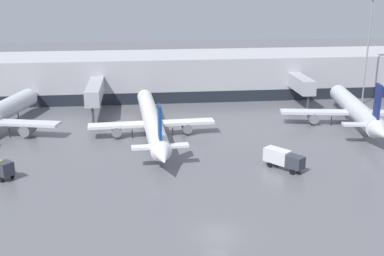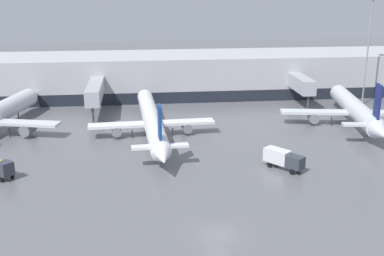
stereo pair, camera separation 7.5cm
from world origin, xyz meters
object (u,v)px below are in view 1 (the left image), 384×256
at_px(service_truck_2, 0,168).
at_px(apron_light_mast_0, 371,18).
at_px(service_truck_0, 283,158).
at_px(parked_jet_2, 356,109).
at_px(parked_jet_1, 152,120).

height_order(service_truck_2, apron_light_mast_0, apron_light_mast_0).
height_order(service_truck_0, service_truck_2, service_truck_0).
xyz_separation_m(service_truck_2, apron_light_mast_0, (63.88, 31.51, 15.99)).
relative_size(service_truck_2, apron_light_mast_0, 0.19).
relative_size(service_truck_0, apron_light_mast_0, 0.24).
xyz_separation_m(parked_jet_2, service_truck_2, (-55.95, -17.63, -1.40)).
height_order(parked_jet_2, service_truck_2, parked_jet_2).
height_order(parked_jet_1, parked_jet_2, parked_jet_2).
bearing_deg(service_truck_0, parked_jet_1, -172.95).
bearing_deg(parked_jet_1, service_truck_0, -137.08).
bearing_deg(parked_jet_2, parked_jet_1, 102.37).
relative_size(parked_jet_2, service_truck_2, 7.57).
bearing_deg(parked_jet_2, service_truck_2, 116.64).
height_order(service_truck_0, apron_light_mast_0, apron_light_mast_0).
distance_m(parked_jet_2, service_truck_0, 26.46).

